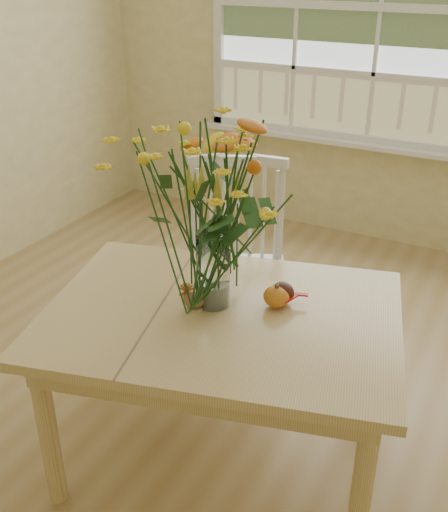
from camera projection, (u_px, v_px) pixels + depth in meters
The scene contains 9 objects.
floor at pixel (210, 426), 2.63m from camera, with size 4.00×4.50×0.01m, color #A68650.
wall_back at pixel (379, 41), 3.79m from camera, with size 4.00×0.02×2.70m, color #C9BE80.
window at pixel (381, 10), 3.68m from camera, with size 2.42×0.12×1.74m.
dining_table at pixel (222, 333), 2.22m from camera, with size 1.47×1.20×0.69m.
windsor_chair at pixel (236, 255), 2.87m from camera, with size 0.60×0.59×1.00m.
flower_vase at pixel (212, 199), 2.04m from camera, with size 0.58×0.58×0.69m.
pumpkin at pixel (276, 298), 2.19m from camera, with size 0.10×0.10×0.08m, color #BE6A16.
turkey_figurine at pixel (194, 300), 2.18m from camera, with size 0.09×0.08×0.10m.
dark_gourd at pixel (282, 294), 2.22m from camera, with size 0.13×0.12×0.08m.
Camera 1 is at (0.98, -1.75, 1.86)m, focal length 42.00 mm.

